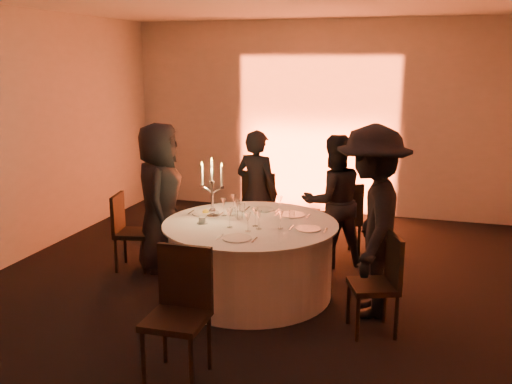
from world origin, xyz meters
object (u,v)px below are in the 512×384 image
(chair_back_right, at_px, (343,216))
(chair_right, at_px, (382,278))
(guest_left, at_px, (160,197))
(guest_back_left, at_px, (257,192))
(banquet_table, at_px, (250,258))
(candelabra, at_px, (212,197))
(coffee_cup, at_px, (202,220))
(chair_front, at_px, (180,305))
(chair_left, at_px, (127,227))
(guest_right, at_px, (371,222))
(chair_back_left, at_px, (262,205))
(guest_back_right, at_px, (333,201))

(chair_back_right, height_order, chair_right, chair_back_right)
(guest_left, xyz_separation_m, guest_back_left, (0.90, 0.87, -0.07))
(banquet_table, relative_size, candelabra, 2.78)
(coffee_cup, distance_m, candelabra, 0.31)
(guest_back_left, relative_size, candelabra, 2.42)
(chair_back_right, bearing_deg, chair_right, 82.00)
(chair_front, relative_size, guest_left, 0.59)
(banquet_table, bearing_deg, chair_left, 169.59)
(chair_back_right, bearing_deg, coffee_cup, 25.26)
(guest_left, distance_m, coffee_cup, 0.94)
(guest_right, distance_m, candelabra, 1.68)
(chair_back_left, xyz_separation_m, chair_front, (0.24, -3.07, -0.01))
(chair_right, xyz_separation_m, chair_front, (-1.42, -1.16, 0.06))
(chair_left, height_order, guest_back_left, guest_back_left)
(chair_back_left, xyz_separation_m, guest_back_right, (0.96, -0.33, 0.20))
(chair_front, bearing_deg, chair_left, 127.24)
(chair_back_right, height_order, guest_right, guest_right)
(guest_back_left, bearing_deg, chair_left, 51.35)
(banquet_table, relative_size, chair_back_left, 1.74)
(chair_back_right, bearing_deg, chair_back_left, -28.85)
(banquet_table, relative_size, guest_left, 1.05)
(chair_front, distance_m, guest_right, 2.02)
(chair_back_left, distance_m, chair_right, 2.54)
(chair_left, relative_size, chair_right, 0.98)
(coffee_cup, bearing_deg, chair_right, -10.04)
(chair_front, height_order, coffee_cup, chair_front)
(banquet_table, bearing_deg, guest_left, 161.59)
(chair_left, height_order, coffee_cup, chair_left)
(chair_left, bearing_deg, candelabra, -111.77)
(banquet_table, height_order, chair_right, chair_right)
(banquet_table, relative_size, chair_back_right, 1.90)
(banquet_table, bearing_deg, chair_front, -91.61)
(guest_back_left, bearing_deg, chair_right, 147.88)
(chair_back_left, height_order, chair_front, chair_back_left)
(chair_left, relative_size, chair_front, 0.88)
(chair_front, relative_size, guest_right, 0.55)
(chair_back_right, bearing_deg, chair_left, -1.38)
(guest_back_left, height_order, guest_right, guest_right)
(chair_back_right, bearing_deg, guest_right, 81.19)
(chair_back_left, distance_m, chair_front, 3.08)
(chair_back_left, distance_m, chair_back_right, 1.05)
(banquet_table, distance_m, chair_front, 1.65)
(banquet_table, bearing_deg, chair_back_right, 61.41)
(guest_left, relative_size, guest_back_right, 1.09)
(chair_right, height_order, guest_right, guest_right)
(guest_left, bearing_deg, chair_left, 88.02)
(chair_right, height_order, guest_left, guest_left)
(guest_back_right, bearing_deg, guest_left, -10.95)
(banquet_table, xyz_separation_m, chair_front, (-0.05, -1.64, 0.19))
(chair_left, bearing_deg, guest_left, -84.99)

